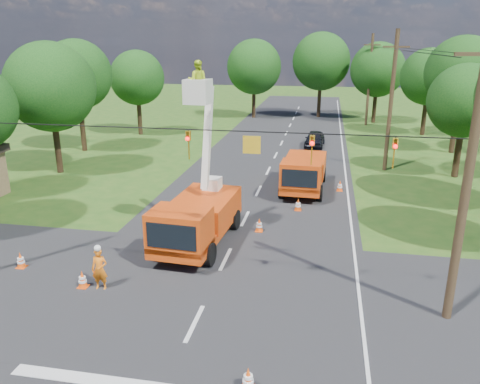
% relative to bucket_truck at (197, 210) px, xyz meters
% --- Properties ---
extents(ground, '(140.00, 140.00, 0.00)m').
position_rel_bucket_truck_xyz_m(ground, '(1.61, 13.63, -1.76)').
color(ground, '#275118').
rests_on(ground, ground).
extents(road_main, '(12.00, 100.00, 0.06)m').
position_rel_bucket_truck_xyz_m(road_main, '(1.61, 13.63, -1.76)').
color(road_main, black).
rests_on(road_main, ground).
extents(road_cross, '(56.00, 10.00, 0.07)m').
position_rel_bucket_truck_xyz_m(road_cross, '(1.61, -4.37, -1.76)').
color(road_cross, black).
rests_on(road_cross, ground).
extents(edge_line, '(0.12, 90.00, 0.02)m').
position_rel_bucket_truck_xyz_m(edge_line, '(7.21, 13.63, -1.76)').
color(edge_line, silver).
rests_on(edge_line, ground).
extents(bucket_truck, '(3.04, 6.85, 8.40)m').
position_rel_bucket_truck_xyz_m(bucket_truck, '(0.00, 0.00, 0.00)').
color(bucket_truck, '#C6410E').
rests_on(bucket_truck, ground).
extents(second_truck, '(2.77, 6.55, 2.42)m').
position_rel_bucket_truck_xyz_m(second_truck, '(4.40, 9.30, -0.50)').
color(second_truck, '#C6410E').
rests_on(second_truck, ground).
extents(ground_worker, '(0.65, 0.45, 1.71)m').
position_rel_bucket_truck_xyz_m(ground_worker, '(-2.59, -4.72, -0.90)').
color(ground_worker, '#FF6215').
rests_on(ground_worker, ground).
extents(distant_car, '(1.87, 4.16, 1.39)m').
position_rel_bucket_truck_xyz_m(distant_car, '(4.69, 22.91, -1.06)').
color(distant_car, black).
rests_on(distant_car, ground).
extents(traffic_cone_1, '(0.38, 0.38, 0.71)m').
position_rel_bucket_truck_xyz_m(traffic_cone_1, '(3.92, -9.12, -1.40)').
color(traffic_cone_1, '#FF520D').
rests_on(traffic_cone_1, ground).
extents(traffic_cone_2, '(0.38, 0.38, 0.71)m').
position_rel_bucket_truck_xyz_m(traffic_cone_2, '(2.60, 2.08, -1.40)').
color(traffic_cone_2, '#FF520D').
rests_on(traffic_cone_2, ground).
extents(traffic_cone_3, '(0.38, 0.38, 0.71)m').
position_rel_bucket_truck_xyz_m(traffic_cone_3, '(4.33, 5.53, -1.40)').
color(traffic_cone_3, '#FF520D').
rests_on(traffic_cone_3, ground).
extents(traffic_cone_4, '(0.38, 0.38, 0.71)m').
position_rel_bucket_truck_xyz_m(traffic_cone_4, '(-3.33, -4.76, -1.40)').
color(traffic_cone_4, '#FF520D').
rests_on(traffic_cone_4, ground).
extents(traffic_cone_5, '(0.38, 0.38, 0.71)m').
position_rel_bucket_truck_xyz_m(traffic_cone_5, '(-6.73, -3.69, -1.40)').
color(traffic_cone_5, '#FF520D').
rests_on(traffic_cone_5, ground).
extents(traffic_cone_7, '(0.38, 0.38, 0.71)m').
position_rel_bucket_truck_xyz_m(traffic_cone_7, '(6.72, 9.63, -1.40)').
color(traffic_cone_7, '#FF520D').
rests_on(traffic_cone_7, ground).
extents(pole_right_near, '(1.80, 0.30, 10.00)m').
position_rel_bucket_truck_xyz_m(pole_right_near, '(10.11, -4.37, 3.35)').
color(pole_right_near, '#4C3823').
rests_on(pole_right_near, ground).
extents(pole_right_mid, '(1.80, 0.30, 10.00)m').
position_rel_bucket_truck_xyz_m(pole_right_mid, '(10.11, 15.63, 3.35)').
color(pole_right_mid, '#4C3823').
rests_on(pole_right_mid, ground).
extents(pole_right_far, '(1.80, 0.30, 10.00)m').
position_rel_bucket_truck_xyz_m(pole_right_far, '(10.11, 35.63, 3.35)').
color(pole_right_far, '#4C3823').
rests_on(pole_right_far, ground).
extents(signal_span, '(18.00, 0.29, 1.07)m').
position_rel_bucket_truck_xyz_m(signal_span, '(3.84, -4.38, 4.12)').
color(signal_span, black).
rests_on(signal_span, ground).
extents(tree_left_d, '(6.20, 6.20, 9.24)m').
position_rel_bucket_truck_xyz_m(tree_left_d, '(-13.39, 10.63, 4.37)').
color(tree_left_d, '#382616').
rests_on(tree_left_d, ground).
extents(tree_left_e, '(5.80, 5.80, 9.41)m').
position_rel_bucket_truck_xyz_m(tree_left_e, '(-15.19, 17.63, 4.73)').
color(tree_left_e, '#382616').
rests_on(tree_left_e, ground).
extents(tree_left_f, '(5.40, 5.40, 8.40)m').
position_rel_bucket_truck_xyz_m(tree_left_f, '(-13.19, 25.63, 3.93)').
color(tree_left_f, '#382616').
rests_on(tree_left_f, ground).
extents(tree_right_c, '(5.00, 5.00, 7.83)m').
position_rel_bucket_truck_xyz_m(tree_right_c, '(14.81, 14.63, 3.56)').
color(tree_right_c, '#382616').
rests_on(tree_right_c, ground).
extents(tree_right_d, '(6.00, 6.00, 9.70)m').
position_rel_bucket_truck_xyz_m(tree_right_d, '(16.41, 22.63, 4.92)').
color(tree_right_d, '#382616').
rests_on(tree_right_d, ground).
extents(tree_right_e, '(5.60, 5.60, 8.63)m').
position_rel_bucket_truck_xyz_m(tree_right_e, '(15.41, 30.63, 4.05)').
color(tree_right_e, '#382616').
rests_on(tree_right_e, ground).
extents(tree_far_a, '(6.60, 6.60, 9.50)m').
position_rel_bucket_truck_xyz_m(tree_far_a, '(-3.39, 38.63, 4.43)').
color(tree_far_a, '#382616').
rests_on(tree_far_a, ground).
extents(tree_far_b, '(7.00, 7.00, 10.32)m').
position_rel_bucket_truck_xyz_m(tree_far_b, '(4.61, 40.63, 5.05)').
color(tree_far_b, '#382616').
rests_on(tree_far_b, ground).
extents(tree_far_c, '(6.20, 6.20, 9.18)m').
position_rel_bucket_truck_xyz_m(tree_far_c, '(11.11, 37.63, 4.31)').
color(tree_far_c, '#382616').
rests_on(tree_far_c, ground).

